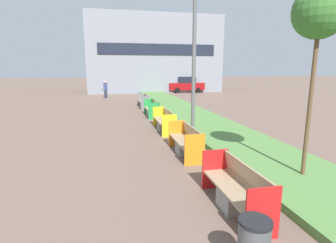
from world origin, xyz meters
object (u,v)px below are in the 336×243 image
at_px(street_lamp_post, 195,17).
at_px(sapling_tree_near, 320,14).
at_px(bench_grey_frame, 144,103).
at_px(bench_green_frame, 152,110).
at_px(bench_yellow_frame, 165,122).
at_px(pedestrian_walking, 105,89).
at_px(parked_car_distant, 186,85).
at_px(bench_red_frame, 236,192).
at_px(bench_orange_frame, 186,143).

distance_m(street_lamp_post, sapling_tree_near, 4.25).
xyz_separation_m(bench_grey_frame, sapling_tree_near, (2.29, -13.49, 3.63)).
distance_m(bench_green_frame, bench_grey_frame, 3.67).
bearing_deg(bench_yellow_frame, bench_grey_frame, 90.03).
relative_size(bench_yellow_frame, pedestrian_walking, 1.42).
height_order(bench_yellow_frame, bench_grey_frame, same).
height_order(bench_green_frame, street_lamp_post, street_lamp_post).
relative_size(bench_yellow_frame, parked_car_distant, 0.54).
height_order(bench_red_frame, bench_grey_frame, same).
height_order(street_lamp_post, pedestrian_walking, street_lamp_post).
bearing_deg(bench_yellow_frame, bench_orange_frame, -90.04).
xyz_separation_m(bench_green_frame, sapling_tree_near, (2.29, -9.81, 3.64)).
height_order(bench_yellow_frame, pedestrian_walking, pedestrian_walking).
bearing_deg(bench_green_frame, sapling_tree_near, -76.85).
bearing_deg(pedestrian_walking, parked_car_distant, 24.97).
distance_m(bench_orange_frame, parked_car_distant, 23.18).
distance_m(bench_red_frame, bench_green_frame, 10.71).
bearing_deg(sapling_tree_near, bench_orange_frame, 130.71).
bearing_deg(bench_green_frame, bench_red_frame, -89.99).
distance_m(bench_red_frame, street_lamp_post, 6.37).
height_order(bench_green_frame, sapling_tree_near, sapling_tree_near).
bearing_deg(bench_green_frame, pedestrian_walking, 104.55).
relative_size(bench_yellow_frame, bench_green_frame, 1.23).
bearing_deg(bench_orange_frame, bench_grey_frame, 90.00).
xyz_separation_m(bench_orange_frame, sapling_tree_near, (2.29, -2.66, 3.63)).
relative_size(bench_green_frame, parked_car_distant, 0.44).
relative_size(bench_grey_frame, street_lamp_post, 0.25).
relative_size(bench_orange_frame, parked_car_distant, 0.49).
bearing_deg(bench_yellow_frame, street_lamp_post, -74.95).
distance_m(sapling_tree_near, pedestrian_walking, 21.45).
bearing_deg(sapling_tree_near, bench_green_frame, 103.15).
xyz_separation_m(bench_grey_frame, street_lamp_post, (0.61, -9.63, 4.19)).
distance_m(bench_orange_frame, sapling_tree_near, 5.05).
bearing_deg(sapling_tree_near, bench_grey_frame, 99.64).
xyz_separation_m(bench_grey_frame, parked_car_distant, (6.48, 11.42, 0.55)).
relative_size(sapling_tree_near, pedestrian_walking, 2.82).
bearing_deg(pedestrian_walking, bench_red_frame, -82.58).
distance_m(bench_red_frame, bench_orange_frame, 3.56).
xyz_separation_m(bench_orange_frame, pedestrian_walking, (-2.80, 17.93, 0.47)).
xyz_separation_m(bench_red_frame, parked_car_distant, (6.48, 25.81, 0.55)).
xyz_separation_m(bench_orange_frame, street_lamp_post, (0.61, 1.20, 4.19)).
bearing_deg(bench_red_frame, sapling_tree_near, 21.33).
relative_size(bench_green_frame, pedestrian_walking, 1.15).
xyz_separation_m(bench_red_frame, pedestrian_walking, (-2.80, 21.49, 0.47)).
bearing_deg(bench_grey_frame, bench_yellow_frame, -89.97).
distance_m(bench_orange_frame, bench_grey_frame, 10.83).
bearing_deg(street_lamp_post, pedestrian_walking, 101.53).
xyz_separation_m(bench_green_frame, parked_car_distant, (6.48, 15.10, 0.55)).
bearing_deg(street_lamp_post, bench_green_frame, 95.90).
xyz_separation_m(street_lamp_post, pedestrian_walking, (-3.41, 16.73, -3.72)).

